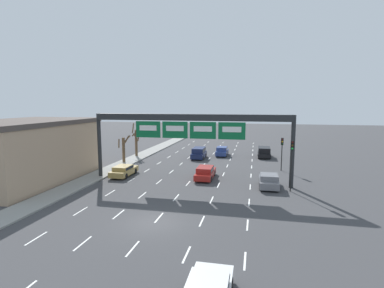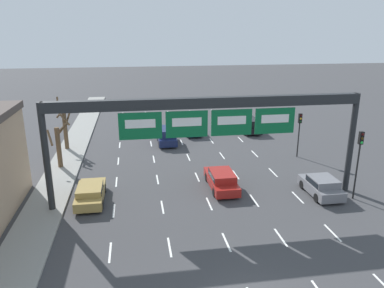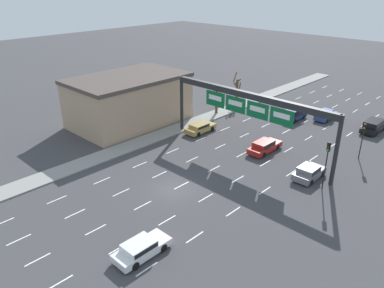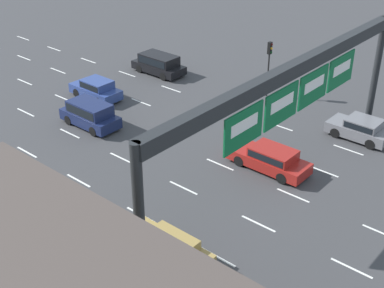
% 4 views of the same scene
% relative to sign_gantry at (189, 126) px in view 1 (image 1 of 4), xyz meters
% --- Properties ---
extents(ground_plane, '(220.00, 220.00, 0.00)m').
position_rel_sign_gantry_xyz_m(ground_plane, '(-0.00, -11.62, -6.23)').
color(ground_plane, '#3D3D3F').
extents(sidewalk_left, '(2.80, 110.00, 0.15)m').
position_rel_sign_gantry_xyz_m(sidewalk_left, '(-11.30, -11.62, -6.15)').
color(sidewalk_left, gray).
rests_on(sidewalk_left, ground_plane).
extents(lane_dashes, '(13.32, 67.00, 0.01)m').
position_rel_sign_gantry_xyz_m(lane_dashes, '(0.00, 1.88, -6.22)').
color(lane_dashes, white).
rests_on(lane_dashes, ground_plane).
extents(sign_gantry, '(21.84, 0.70, 7.45)m').
position_rel_sign_gantry_xyz_m(sign_gantry, '(0.00, 0.00, 0.00)').
color(sign_gantry, '#232628').
rests_on(sign_gantry, ground_plane).
extents(building_near, '(10.04, 15.98, 6.75)m').
position_rel_sign_gantry_xyz_m(building_near, '(-18.02, -3.14, -2.84)').
color(building_near, tan).
rests_on(building_near, ground_plane).
extents(car_blue, '(1.80, 4.19, 1.49)m').
position_rel_sign_gantry_xyz_m(car_blue, '(1.66, 17.42, -5.44)').
color(car_blue, navy).
rests_on(car_blue, ground_plane).
extents(suv_black, '(1.98, 4.59, 1.63)m').
position_rel_sign_gantry_xyz_m(suv_black, '(8.44, 17.43, -5.32)').
color(suv_black, black).
rests_on(suv_black, ground_plane).
extents(suv_navy, '(1.91, 4.31, 1.71)m').
position_rel_sign_gantry_xyz_m(suv_navy, '(-1.63, 14.19, -5.28)').
color(suv_navy, '#19234C').
rests_on(suv_navy, ground_plane).
extents(car_grey, '(1.94, 3.98, 1.41)m').
position_rel_sign_gantry_xyz_m(car_grey, '(8.47, -0.45, -5.47)').
color(car_grey, slate).
rests_on(car_grey, ground_plane).
extents(car_gold, '(1.90, 4.55, 1.27)m').
position_rel_sign_gantry_xyz_m(car_gold, '(-8.26, 1.07, -5.54)').
color(car_gold, '#A88947').
rests_on(car_gold, ground_plane).
extents(car_red, '(1.87, 4.89, 1.41)m').
position_rel_sign_gantry_xyz_m(car_red, '(1.46, 1.87, -5.47)').
color(car_red, maroon).
rests_on(car_red, ground_plane).
extents(traffic_light_near_gantry, '(0.30, 0.35, 5.03)m').
position_rel_sign_gantry_xyz_m(traffic_light_near_gantry, '(10.48, -1.42, -2.65)').
color(traffic_light_near_gantry, black).
rests_on(traffic_light_near_gantry, ground_plane).
extents(traffic_light_mid_block, '(0.30, 0.35, 4.24)m').
position_rel_sign_gantry_xyz_m(traffic_light_mid_block, '(10.35, 7.94, -3.19)').
color(traffic_light_mid_block, black).
rests_on(traffic_light_mid_block, ground_plane).
extents(tree_bare_closest, '(1.94, 1.94, 3.91)m').
position_rel_sign_gantry_xyz_m(tree_bare_closest, '(-11.54, 8.33, -4.01)').
color(tree_bare_closest, brown).
rests_on(tree_bare_closest, sidewalk_left).
extents(tree_bare_second, '(1.55, 1.45, 5.26)m').
position_rel_sign_gantry_xyz_m(tree_bare_second, '(-11.84, 13.63, -3.63)').
color(tree_bare_second, brown).
rests_on(tree_bare_second, sidewalk_left).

